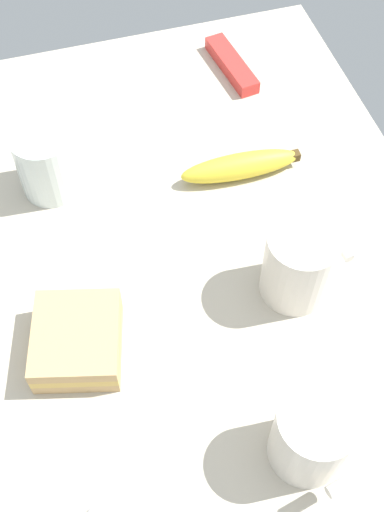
# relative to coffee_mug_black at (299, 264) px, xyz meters

# --- Properties ---
(tabletop) EXTENTS (0.90, 0.64, 0.02)m
(tabletop) POSITION_rel_coffee_mug_black_xyz_m (0.06, 0.11, -0.06)
(tabletop) COLOR #BCB29E
(tabletop) RESTS_ON ground
(coffee_mug_black) EXTENTS (0.08, 0.10, 0.10)m
(coffee_mug_black) POSITION_rel_coffee_mug_black_xyz_m (0.00, 0.00, 0.00)
(coffee_mug_black) COLOR silver
(coffee_mug_black) RESTS_ON tabletop
(coffee_mug_milky) EXTENTS (0.10, 0.08, 0.09)m
(coffee_mug_milky) POSITION_rel_coffee_mug_black_xyz_m (-0.19, 0.06, -0.00)
(coffee_mug_milky) COLOR silver
(coffee_mug_milky) RESTS_ON tabletop
(sandwich_main) EXTENTS (0.12, 0.12, 0.04)m
(sandwich_main) POSITION_rel_coffee_mug_black_xyz_m (-0.01, 0.26, -0.03)
(sandwich_main) COLOR tan
(sandwich_main) RESTS_ON tabletop
(glass_of_milk) EXTENTS (0.08, 0.08, 0.09)m
(glass_of_milk) POSITION_rel_coffee_mug_black_xyz_m (0.24, 0.25, -0.01)
(glass_of_milk) COLOR silver
(glass_of_milk) RESTS_ON tabletop
(banana) EXTENTS (0.04, 0.16, 0.04)m
(banana) POSITION_rel_coffee_mug_black_xyz_m (0.18, 0.00, -0.03)
(banana) COLOR yellow
(banana) RESTS_ON tabletop
(snack_bar) EXTENTS (0.13, 0.05, 0.02)m
(snack_bar) POSITION_rel_coffee_mug_black_xyz_m (0.39, -0.05, -0.04)
(snack_bar) COLOR red
(snack_bar) RESTS_ON tabletop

